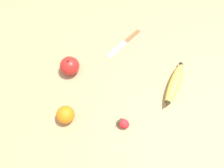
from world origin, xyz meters
The scene contains 6 objects.
ground_plane centered at (0.00, 0.00, 0.00)m, with size 3.00×3.00×0.00m, color tan.
banana centered at (0.18, -0.07, 0.02)m, with size 0.17×0.17×0.04m.
orange centered at (-0.25, -0.04, 0.03)m, with size 0.07×0.07×0.07m.
strawberry centered at (-0.06, -0.14, 0.02)m, with size 0.06×0.06×0.03m.
apple centered at (-0.18, 0.14, 0.04)m, with size 0.08×0.08×0.08m.
paring_knife centered at (0.08, 0.19, 0.00)m, with size 0.18×0.10×0.01m.
Camera 1 is at (-0.16, -0.30, 0.81)m, focal length 35.00 mm.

